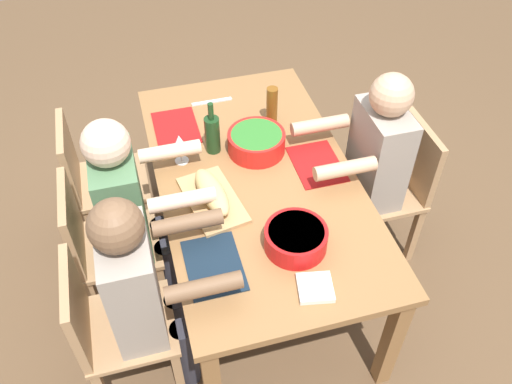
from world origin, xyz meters
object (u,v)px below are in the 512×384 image
Objects in this scene: serving_bowl_pasta at (296,237)px; beer_bottle at (272,106)px; dining_table at (256,188)px; diner_far_center at (131,206)px; chair_far_center at (101,243)px; serving_bowl_greens at (256,141)px; chair_far_right at (95,179)px; wine_glass at (180,144)px; bread_loaf at (212,192)px; chair_near_center at (395,183)px; chair_far_left at (109,325)px; wine_bottle at (212,134)px; napkin_stack at (315,288)px; diner_far_left at (144,287)px; cutting_board at (213,200)px; diner_near_center at (370,160)px.

beer_bottle is at bearing -9.83° from serving_bowl_pasta.
dining_table is 1.45× the size of diner_far_center.
chair_far_center is 0.93m from serving_bowl_greens.
diner_far_center is 4.43× the size of serving_bowl_pasta.
wine_glass is (-0.27, -0.47, 0.37)m from chair_far_right.
bread_loaf reaches higher than serving_bowl_pasta.
chair_near_center and chair_far_left have the same top height.
diner_far_center is 0.54m from wine_bottle.
serving_bowl_greens reaches higher than napkin_stack.
chair_far_left is 2.93× the size of wine_bottle.
bread_loaf is (0.35, 0.29, 0.01)m from serving_bowl_pasta.
bread_loaf is 1.10× the size of wine_bottle.
diner_far_left reaches higher than wine_glass.
bread_loaf reaches higher than dining_table.
diner_far_left is at bearing -169.13° from chair_far_right.
beer_bottle is 0.55m from wine_glass.
wine_bottle is (0.25, -0.45, 0.15)m from diner_far_center.
serving_bowl_pasta is (-0.47, -0.66, 0.10)m from diner_far_center.
cutting_board is at bearing 26.46° from napkin_stack.
diner_near_center is 0.60m from serving_bowl_greens.
bread_loaf reaches higher than cutting_board.
beer_bottle reaches higher than chair_far_left.
diner_far_left is 0.87m from wine_bottle.
bread_loaf is 2.29× the size of napkin_stack.
wine_bottle is 0.98m from napkin_stack.
diner_far_center is at bearing 73.05° from cutting_board.
chair_far_left is at bearing 120.96° from dining_table.
chair_far_left is at bearing 90.66° from serving_bowl_pasta.
wine_bottle is 0.18m from wine_glass.
chair_far_center is at bearing 113.61° from wine_glass.
chair_far_right is at bearing 0.00° from chair_far_left.
chair_far_center is 2.93× the size of wine_bottle.
diner_far_left is (-0.48, -0.18, 0.21)m from chair_far_center.
diner_near_center is at bearing -38.60° from napkin_stack.
chair_near_center is at bearing -106.70° from chair_far_right.
wine_glass reaches higher than chair_near_center.
chair_far_right is at bearing 59.04° from dining_table.
dining_table is 2.04× the size of chair_far_left.
chair_far_center is 0.71× the size of diner_far_left.
diner_far_center is 1.41× the size of chair_far_right.
cutting_board is at bearing -164.26° from wine_glass.
cutting_board is at bearing 0.00° from bread_loaf.
bread_loaf is at bearing 138.90° from beer_bottle.
chair_far_right is at bearing 73.30° from chair_near_center.
chair_far_right is at bearing 0.00° from chair_far_center.
napkin_stack is at bearing 179.97° from serving_bowl_greens.
dining_table is 0.78m from diner_far_left.
diner_far_left is 7.23× the size of wine_glass.
chair_far_left is at bearing 138.60° from wine_bottle.
chair_near_center is 6.07× the size of napkin_stack.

